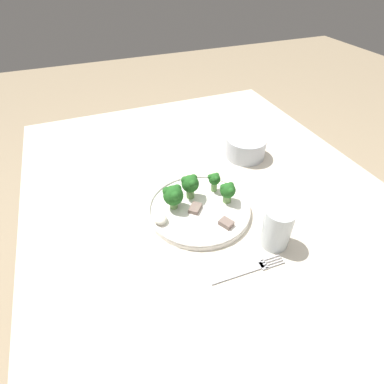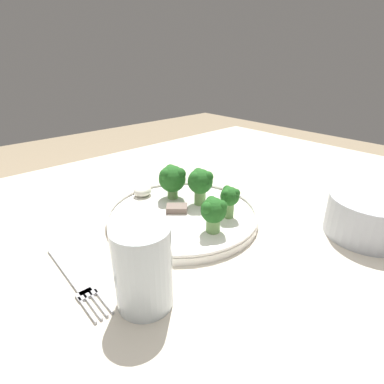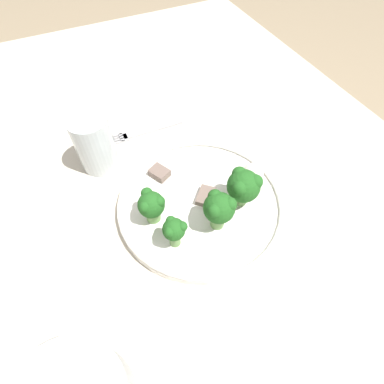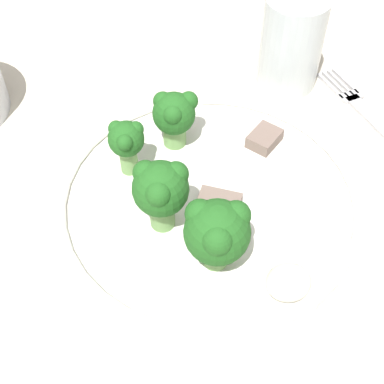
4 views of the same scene
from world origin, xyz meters
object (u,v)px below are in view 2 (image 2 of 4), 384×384
object	(u,v)px
cream_bowl	(369,218)
drinking_glass	(143,271)
dinner_plate	(183,214)
fork	(75,278)

from	to	relation	value
cream_bowl	drinking_glass	size ratio (longest dim) A/B	1.25
dinner_plate	cream_bowl	size ratio (longest dim) A/B	2.08
cream_bowl	dinner_plate	bearing A→B (deg)	-52.09
cream_bowl	drinking_glass	xyz separation A→B (m)	(0.34, -0.12, 0.01)
dinner_plate	fork	xyz separation A→B (m)	(0.21, 0.02, -0.01)
fork	drinking_glass	size ratio (longest dim) A/B	1.70
dinner_plate	cream_bowl	distance (m)	0.30
fork	drinking_glass	bearing A→B (deg)	115.67
dinner_plate	drinking_glass	bearing A→B (deg)	36.75
drinking_glass	fork	bearing A→B (deg)	-64.33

